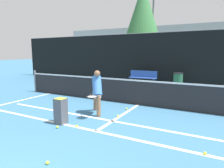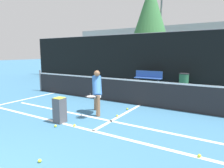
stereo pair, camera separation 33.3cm
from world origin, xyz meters
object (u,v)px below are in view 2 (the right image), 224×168
at_px(parked_car, 186,72).
at_px(player_practicing, 97,90).
at_px(courtside_bench, 148,77).
at_px(trash_bin, 184,81).
at_px(ball_hopper, 60,110).

bearing_deg(parked_car, player_practicing, -93.90).
xyz_separation_m(courtside_bench, trash_bin, (2.02, 0.20, -0.06)).
bearing_deg(trash_bin, courtside_bench, -174.30).
bearing_deg(player_practicing, parked_car, 134.47).
distance_m(courtside_bench, parked_car, 4.14).
xyz_separation_m(player_practicing, parked_car, (0.69, 10.17, -0.19)).
relative_size(courtside_bench, parked_car, 0.37).
height_order(player_practicing, parked_car, player_practicing).
bearing_deg(ball_hopper, trash_bin, 77.21).
bearing_deg(ball_hopper, courtside_bench, 92.15).
bearing_deg(trash_bin, ball_hopper, -102.79).
xyz_separation_m(ball_hopper, trash_bin, (1.74, 7.68, 0.04)).
bearing_deg(ball_hopper, parked_car, 84.47).
bearing_deg(courtside_bench, ball_hopper, -90.27).
bearing_deg(courtside_bench, trash_bin, 3.29).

